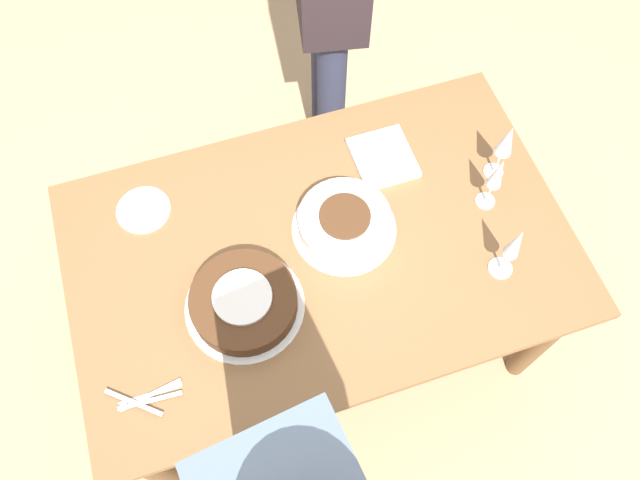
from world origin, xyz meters
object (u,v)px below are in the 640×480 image
wine_glass_near (515,245)px  wine_glass_extra (506,142)px  cake_center_white (344,223)px  cake_front_chocolate (244,302)px  wine_glass_far (497,175)px

wine_glass_near → wine_glass_extra: 0.33m
wine_glass_extra → wine_glass_near: bearing=-111.9°
cake_center_white → cake_front_chocolate: (-0.35, -0.15, -0.00)m
cake_center_white → wine_glass_near: wine_glass_near is taller
cake_front_chocolate → wine_glass_extra: 0.89m
wine_glass_near → wine_glass_extra: (0.12, 0.31, 0.01)m
cake_front_chocolate → wine_glass_far: wine_glass_far is taller
cake_center_white → wine_glass_extra: bearing=5.0°
cake_front_chocolate → wine_glass_extra: (0.86, 0.19, 0.12)m
cake_front_chocolate → wine_glass_near: bearing=-9.2°
cake_center_white → wine_glass_near: size_ratio=1.34×
wine_glass_far → wine_glass_extra: 0.11m
cake_front_chocolate → wine_glass_near: 0.75m
wine_glass_far → wine_glass_extra: (0.07, 0.09, 0.01)m
wine_glass_far → wine_glass_extra: bearing=52.1°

